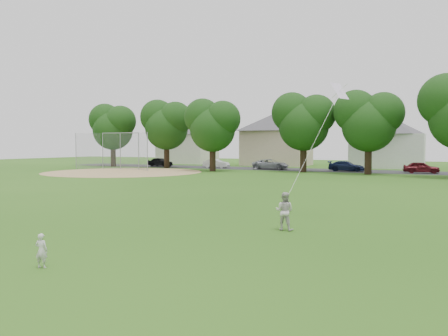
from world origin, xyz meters
The scene contains 10 objects.
ground centered at (0.00, 0.00, 0.00)m, with size 160.00×160.00×0.00m, color #255112.
street centered at (0.00, 42.00, 0.01)m, with size 90.00×7.00×0.01m, color #2D2D30.
dirt_infield centered at (-26.00, 28.00, 0.01)m, with size 18.00×18.00×0.02m, color #9E7F51.
toddler centered at (-2.33, -3.92, 0.44)m, with size 0.32×0.21×0.88m, color silver.
older_boy centered at (1.57, 3.50, 0.70)m, with size 0.68×0.53×1.40m, color beige.
kite centered at (2.18, 5.19, 3.18)m, with size 1.01×2.20×5.65m.
baseball_backstop centered at (-30.32, 32.17, 2.33)m, with size 10.64×2.55×4.66m.
tree_row centered at (3.52, 36.33, 6.38)m, with size 81.18×9.95×11.41m.
parked_cars centered at (4.43, 41.00, 0.64)m, with size 72.87×2.58×1.29m.
house_row centered at (0.13, 52.00, 4.65)m, with size 77.17×13.78×9.56m.
Camera 1 is at (6.63, -11.58, 3.10)m, focal length 35.00 mm.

